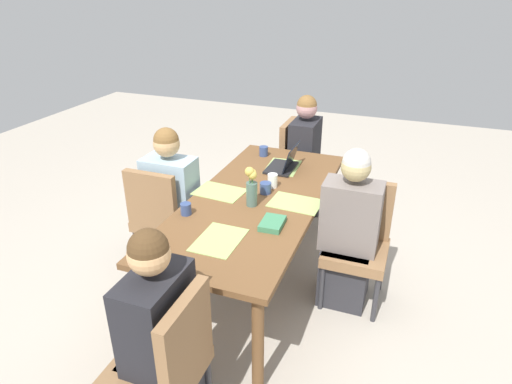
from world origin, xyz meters
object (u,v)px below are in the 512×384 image
object	(u,v)px
dining_table	(256,207)
flower_vase	(251,185)
chair_head_right_left_near	(298,161)
coffee_mug_near_left	(186,209)
chair_near_left_mid	(358,237)
coffee_mug_centre_left	(266,188)
person_near_left_mid	(349,237)
laptop_head_right_left_near	(284,164)
book_red_cover	(272,223)
coffee_mug_near_right	(272,181)
chair_head_left_right_near	(168,361)
coffee_mug_centre_right	(155,244)
coffee_mug_far_left	(264,151)
chair_far_left_far	(161,214)
person_head_right_left_near	(304,161)
person_head_left_right_near	(160,344)
person_far_left_far	(172,208)

from	to	relation	value
dining_table	flower_vase	bearing A→B (deg)	-175.63
chair_head_right_left_near	coffee_mug_near_left	xyz separation A→B (m)	(-1.79, 0.30, 0.28)
chair_near_left_mid	coffee_mug_centre_left	distance (m)	0.76
person_near_left_mid	laptop_head_right_left_near	bearing A→B (deg)	50.64
coffee_mug_centre_left	book_red_cover	xyz separation A→B (m)	(-0.44, -0.20, -0.02)
coffee_mug_near_right	chair_head_left_right_near	bearing A→B (deg)	179.84
laptop_head_right_left_near	coffee_mug_near_left	world-z (taller)	laptop_head_right_left_near
flower_vase	coffee_mug_centre_right	size ratio (longest dim) A/B	3.32
chair_near_left_mid	laptop_head_right_left_near	world-z (taller)	laptop_head_right_left_near
flower_vase	coffee_mug_far_left	xyz separation A→B (m)	(0.93, 0.24, -0.11)
coffee_mug_near_left	coffee_mug_near_right	world-z (taller)	coffee_mug_near_right
chair_far_left_far	person_head_right_left_near	bearing A→B (deg)	-29.32
person_head_right_left_near	coffee_mug_centre_right	xyz separation A→B (m)	(-2.18, 0.33, 0.26)
coffee_mug_far_left	chair_head_left_right_near	bearing A→B (deg)	-172.72
coffee_mug_far_left	dining_table	bearing A→B (deg)	-164.12
coffee_mug_near_left	laptop_head_right_left_near	bearing A→B (deg)	-21.83
chair_head_right_left_near	laptop_head_right_left_near	distance (m)	0.86
chair_head_left_right_near	coffee_mug_centre_left	size ratio (longest dim) A/B	10.55
chair_head_left_right_near	person_head_left_right_near	bearing A→B (deg)	51.24
flower_vase	coffee_mug_near_left	distance (m)	0.48
person_near_left_mid	person_head_left_right_near	xyz separation A→B (m)	(-1.36, 0.71, 0.00)
chair_near_left_mid	laptop_head_right_left_near	bearing A→B (deg)	57.12
person_far_left_far	chair_far_left_far	bearing A→B (deg)	141.24
person_head_right_left_near	coffee_mug_far_left	world-z (taller)	person_head_right_left_near
chair_far_left_far	coffee_mug_far_left	distance (m)	1.09
chair_head_right_left_near	flower_vase	distance (m)	1.56
chair_far_left_far	coffee_mug_far_left	bearing A→B (deg)	-31.18
coffee_mug_centre_right	coffee_mug_far_left	bearing A→B (deg)	-2.84
chair_head_right_left_near	coffee_mug_near_left	bearing A→B (deg)	170.43
chair_head_right_left_near	person_head_right_left_near	xyz separation A→B (m)	(-0.06, -0.07, 0.03)
dining_table	coffee_mug_near_right	distance (m)	0.26
chair_far_left_far	book_red_cover	distance (m)	1.08
flower_vase	person_near_left_mid	bearing A→B (deg)	-76.46
person_far_left_far	coffee_mug_centre_right	bearing A→B (deg)	-154.80
dining_table	coffee_mug_centre_left	bearing A→B (deg)	-19.13
coffee_mug_far_left	coffee_mug_near_left	bearing A→B (deg)	174.05
dining_table	person_head_left_right_near	size ratio (longest dim) A/B	1.75
chair_head_left_right_near	laptop_head_right_left_near	world-z (taller)	laptop_head_right_left_near
chair_near_left_mid	person_far_left_far	world-z (taller)	person_far_left_far
flower_vase	dining_table	bearing A→B (deg)	4.37
coffee_mug_near_right	book_red_cover	size ratio (longest dim) A/B	0.53
dining_table	coffee_mug_centre_right	world-z (taller)	coffee_mug_centre_right
chair_far_left_far	coffee_mug_near_right	world-z (taller)	chair_far_left_far
coffee_mug_near_left	book_red_cover	size ratio (longest dim) A/B	0.41
person_far_left_far	coffee_mug_near_right	world-z (taller)	person_far_left_far
chair_head_left_right_near	coffee_mug_centre_right	distance (m)	0.69
person_near_left_mid	coffee_mug_far_left	world-z (taller)	person_near_left_mid
laptop_head_right_left_near	book_red_cover	world-z (taller)	laptop_head_right_left_near
person_head_right_left_near	chair_far_left_far	xyz separation A→B (m)	(-1.41, 0.79, -0.03)
laptop_head_right_left_near	person_near_left_mid	bearing A→B (deg)	-129.36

